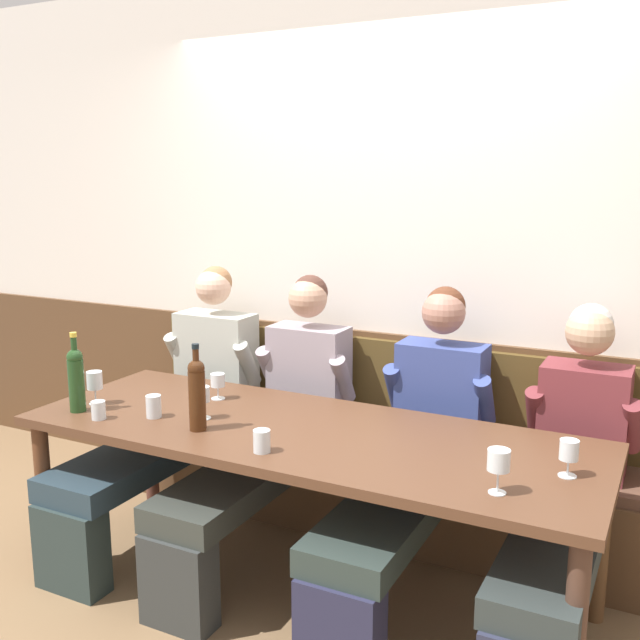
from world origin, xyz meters
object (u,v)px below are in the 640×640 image
(wine_glass_near_bucket, at_px, (95,382))
(dining_table, at_px, (305,446))
(wall_bench, at_px, (370,473))
(wine_glass_center_front, at_px, (499,462))
(person_center_left_seat, at_px, (176,407))
(wine_glass_right_end, at_px, (218,382))
(person_right_seat, at_px, (273,423))
(wine_glass_mid_right, at_px, (569,451))
(wine_bottle_green_tall, at_px, (197,392))
(person_center_right_seat, at_px, (569,476))
(water_tumbler_center, at_px, (262,441))
(wine_bottle_clear_water, at_px, (76,377))
(person_left_seat, at_px, (414,450))
(water_tumbler_left, at_px, (98,410))
(water_tumbler_right, at_px, (154,406))
(wine_glass_center_rear, at_px, (202,396))

(wine_glass_near_bucket, bearing_deg, dining_table, 7.70)
(wall_bench, xyz_separation_m, wine_glass_center_front, (0.85, -0.95, 0.57))
(person_center_left_seat, height_order, wine_glass_right_end, person_center_left_seat)
(person_right_seat, height_order, wine_glass_mid_right, person_right_seat)
(person_center_left_seat, relative_size, wine_glass_center_front, 8.52)
(wine_bottle_green_tall, xyz_separation_m, wine_glass_right_end, (-0.17, 0.38, -0.08))
(dining_table, distance_m, person_center_right_seat, 1.06)
(wine_glass_right_end, bearing_deg, water_tumbler_center, -41.85)
(person_center_right_seat, height_order, wine_bottle_green_tall, person_center_right_seat)
(wall_bench, xyz_separation_m, wine_glass_near_bucket, (-1.01, -0.83, 0.56))
(dining_table, distance_m, wine_bottle_clear_water, 1.06)
(wall_bench, xyz_separation_m, wine_glass_mid_right, (1.04, -0.70, 0.55))
(person_right_seat, bearing_deg, dining_table, -42.68)
(person_center_left_seat, xyz_separation_m, wine_glass_mid_right, (1.95, -0.32, 0.22))
(wine_glass_right_end, xyz_separation_m, wine_glass_near_bucket, (-0.46, -0.32, 0.02))
(wine_glass_right_end, bearing_deg, wine_bottle_clear_water, -136.43)
(dining_table, height_order, person_left_seat, person_left_seat)
(person_center_left_seat, distance_m, water_tumbler_left, 0.63)
(person_center_right_seat, xyz_separation_m, wine_glass_right_end, (-1.56, -0.14, 0.21))
(water_tumbler_right, bearing_deg, wine_glass_right_end, 74.12)
(person_center_right_seat, xyz_separation_m, water_tumbler_right, (-1.66, -0.48, 0.18))
(wine_bottle_green_tall, bearing_deg, person_right_seat, 84.54)
(person_center_left_seat, height_order, water_tumbler_left, person_center_left_seat)
(wine_bottle_clear_water, bearing_deg, wine_glass_center_rear, 16.89)
(person_left_seat, bearing_deg, water_tumbler_right, -155.21)
(wall_bench, height_order, wine_glass_center_front, wall_bench)
(person_center_left_seat, distance_m, wine_glass_right_end, 0.44)
(dining_table, relative_size, water_tumbler_center, 27.81)
(wall_bench, height_order, person_center_right_seat, person_center_right_seat)
(wall_bench, relative_size, person_right_seat, 2.11)
(person_center_right_seat, bearing_deg, person_center_left_seat, -179.71)
(wine_bottle_green_tall, distance_m, wine_glass_mid_right, 1.44)
(dining_table, height_order, water_tumbler_left, water_tumbler_left)
(wine_glass_center_rear, xyz_separation_m, wine_glass_center_front, (1.31, -0.17, 0.01))
(wine_bottle_clear_water, height_order, wine_glass_center_rear, wine_bottle_clear_water)
(person_right_seat, bearing_deg, wall_bench, 48.14)
(wine_glass_mid_right, bearing_deg, wine_glass_center_rear, -177.18)
(person_right_seat, xyz_separation_m, wine_glass_right_end, (-0.22, -0.13, 0.21))
(wine_bottle_clear_water, height_order, water_tumbler_right, wine_bottle_clear_water)
(water_tumbler_center, bearing_deg, wine_glass_right_end, 138.15)
(person_left_seat, bearing_deg, wine_glass_center_rear, -154.54)
(dining_table, distance_m, person_center_left_seat, 0.97)
(wall_bench, distance_m, wine_bottle_clear_water, 1.51)
(wine_bottle_green_tall, relative_size, wine_glass_mid_right, 2.73)
(wine_bottle_clear_water, xyz_separation_m, wine_bottle_green_tall, (0.62, 0.04, 0.01))
(wine_bottle_green_tall, distance_m, water_tumbler_center, 0.39)
(wine_glass_center_rear, bearing_deg, person_right_seat, 73.84)
(person_center_left_seat, relative_size, wine_glass_near_bucket, 8.43)
(wine_glass_right_end, height_order, wine_glass_near_bucket, wine_glass_near_bucket)
(water_tumbler_left, bearing_deg, person_left_seat, 26.20)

